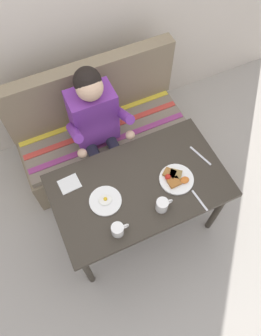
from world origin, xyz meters
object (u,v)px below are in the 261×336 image
(couch, at_px, (102,134))
(coffee_mug, at_px, (162,205))
(fork, at_px, (200,200))
(person, at_px, (97,124))
(plate_breakfast, at_px, (176,179))
(table, at_px, (139,190))
(plate_eggs, at_px, (105,201))
(coffee_mug_second, at_px, (118,230))
(napkin, at_px, (69,184))
(knife, at_px, (200,156))

(couch, relative_size, coffee_mug, 12.20)
(couch, bearing_deg, fork, -73.22)
(couch, height_order, fork, couch)
(person, xyz_separation_m, plate_breakfast, (0.32, -0.66, 0.00))
(plate_breakfast, relative_size, fork, 1.39)
(table, height_order, couch, couch)
(coffee_mug, bearing_deg, person, 99.68)
(couch, relative_size, fork, 8.47)
(person, relative_size, plate_eggs, 5.62)
(coffee_mug_second, bearing_deg, couch, 75.26)
(coffee_mug, height_order, fork, coffee_mug)
(napkin, xyz_separation_m, knife, (0.93, -0.18, -0.00))
(table, xyz_separation_m, napkin, (-0.43, 0.20, 0.09))
(plate_eggs, distance_m, coffee_mug_second, 0.23)
(plate_breakfast, relative_size, coffee_mug_second, 2.01)
(plate_breakfast, xyz_separation_m, plate_eggs, (-0.50, 0.05, -0.01))
(person, height_order, fork, person)
(napkin, distance_m, fork, 0.88)
(knife, bearing_deg, fork, -138.01)
(plate_breakfast, distance_m, napkin, 0.73)
(coffee_mug, relative_size, coffee_mug_second, 1.00)
(coffee_mug_second, bearing_deg, coffee_mug, 5.43)
(table, bearing_deg, couch, 90.00)
(fork, bearing_deg, plate_breakfast, 103.14)
(plate_breakfast, height_order, knife, plate_breakfast)
(couch, bearing_deg, napkin, -127.68)
(knife, bearing_deg, coffee_mug, -167.78)
(coffee_mug_second, relative_size, knife, 0.59)
(plate_breakfast, bearing_deg, plate_eggs, 174.26)
(napkin, height_order, knife, napkin)
(plate_eggs, xyz_separation_m, coffee_mug_second, (-0.01, -0.23, 0.04))
(plate_breakfast, distance_m, plate_eggs, 0.50)
(person, xyz_separation_m, napkin, (-0.36, -0.39, -0.01))
(person, height_order, knife, person)
(person, relative_size, knife, 6.06)
(table, distance_m, knife, 0.50)
(coffee_mug, bearing_deg, plate_eggs, 148.14)
(plate_eggs, distance_m, napkin, 0.28)
(coffee_mug_second, distance_m, napkin, 0.48)
(coffee_mug_second, distance_m, fork, 0.58)
(fork, bearing_deg, coffee_mug, 160.92)
(couch, distance_m, napkin, 0.82)
(person, xyz_separation_m, knife, (0.57, -0.56, -0.01))
(napkin, bearing_deg, table, -25.18)
(plate_breakfast, height_order, coffee_mug_second, coffee_mug_second)
(couch, xyz_separation_m, plate_eggs, (-0.26, -0.78, 0.41))
(coffee_mug, distance_m, napkin, 0.65)
(couch, distance_m, plate_breakfast, 0.96)
(couch, distance_m, person, 0.45)
(person, bearing_deg, coffee_mug, -80.32)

